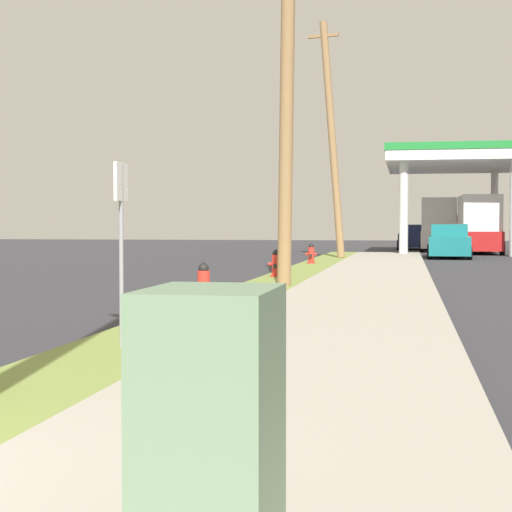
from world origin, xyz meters
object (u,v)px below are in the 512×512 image
object	(u,v)px
street_sign_post	(121,215)
car_navy_by_near_pump	(413,238)
utility_pole_background	(332,138)
utility_pole_midground	(287,59)
truck_red_at_forecourt	(478,226)
truck_white_on_apron	(440,226)
fire_hydrant_second	(204,286)
utility_cabinet	(211,444)
fire_hydrant_third	(276,265)
fire_hydrant_fourth	(311,255)
car_teal_by_far_pump	(449,243)

from	to	relation	value
street_sign_post	car_navy_by_near_pump	xyz separation A→B (m)	(3.57, 43.80, -0.91)
utility_pole_background	utility_pole_midground	bearing A→B (deg)	-88.24
truck_red_at_forecourt	truck_white_on_apron	bearing A→B (deg)	113.33
fire_hydrant_second	utility_cabinet	world-z (taller)	utility_cabinet
fire_hydrant_third	street_sign_post	bearing A→B (deg)	-88.68
street_sign_post	fire_hydrant_third	bearing A→B (deg)	91.32
truck_red_at_forecourt	fire_hydrant_third	bearing A→B (deg)	-107.28
fire_hydrant_fourth	car_teal_by_far_pump	xyz separation A→B (m)	(5.37, 8.94, 0.28)
utility_cabinet	truck_white_on_apron	size ratio (longest dim) A/B	0.18
utility_pole_midground	utility_pole_background	bearing A→B (deg)	91.76
fire_hydrant_fourth	utility_pole_midground	bearing A→B (deg)	-86.17
fire_hydrant_third	truck_white_on_apron	distance (m)	28.22
utility_pole_background	car_teal_by_far_pump	world-z (taller)	utility_pole_background
utility_pole_midground	utility_pole_background	distance (m)	16.98
utility_pole_midground	street_sign_post	world-z (taller)	utility_pole_midground
street_sign_post	utility_pole_midground	bearing A→B (deg)	87.01
car_teal_by_far_pump	truck_white_on_apron	bearing A→B (deg)	89.89
utility_pole_background	truck_white_on_apron	bearing A→B (deg)	69.83
fire_hydrant_third	truck_white_on_apron	xyz separation A→B (m)	(5.44, 27.67, 1.04)
street_sign_post	car_teal_by_far_pump	xyz separation A→B (m)	(5.12, 29.80, -0.91)
truck_red_at_forecourt	truck_white_on_apron	xyz separation A→B (m)	(-1.84, 4.26, 0.00)
utility_pole_midground	truck_red_at_forecourt	distance (m)	27.80
fire_hydrant_third	truck_red_at_forecourt	bearing A→B (deg)	72.72
car_teal_by_far_pump	street_sign_post	bearing A→B (deg)	-99.75
truck_white_on_apron	fire_hydrant_fourth	bearing A→B (deg)	-105.24
car_teal_by_far_pump	fire_hydrant_third	bearing A→B (deg)	-107.87
utility_pole_background	truck_red_at_forecourt	xyz separation A→B (m)	(7.00, 9.79, -3.85)
car_teal_by_far_pump	car_navy_by_near_pump	bearing A→B (deg)	96.31
car_navy_by_near_pump	car_teal_by_far_pump	size ratio (longest dim) A/B	0.99
utility_cabinet	truck_white_on_apron	xyz separation A→B (m)	(2.69, 46.40, 0.83)
fire_hydrant_third	car_teal_by_far_pump	size ratio (longest dim) A/B	0.16
truck_red_at_forecourt	car_navy_by_near_pump	bearing A→B (deg)	114.71
fire_hydrant_fourth	car_navy_by_near_pump	world-z (taller)	car_navy_by_near_pump
utility_cabinet	truck_red_at_forecourt	bearing A→B (deg)	83.87
fire_hydrant_fourth	utility_cabinet	xyz separation A→B (m)	(2.71, -26.61, 0.21)
utility_pole_midground	truck_white_on_apron	world-z (taller)	utility_pole_midground
fire_hydrant_second	car_navy_by_near_pump	xyz separation A→B (m)	(3.90, 38.70, 0.28)
car_navy_by_near_pump	truck_white_on_apron	size ratio (longest dim) A/B	0.69
street_sign_post	utility_pole_background	bearing A→B (deg)	90.04
fire_hydrant_fourth	truck_red_at_forecourt	size ratio (longest dim) A/B	0.12
fire_hydrant_third	car_navy_by_near_pump	size ratio (longest dim) A/B	0.17
car_navy_by_near_pump	fire_hydrant_third	bearing A→B (deg)	-97.16
utility_cabinet	truck_white_on_apron	bearing A→B (deg)	86.69
truck_red_at_forecourt	utility_pole_midground	bearing A→B (deg)	-103.61
street_sign_post	truck_red_at_forecourt	bearing A→B (deg)	79.14
utility_pole_midground	truck_white_on_apron	distance (m)	31.60
utility_pole_midground	utility_pole_background	size ratio (longest dim) A/B	0.99
fire_hydrant_third	utility_pole_background	xyz separation A→B (m)	(0.28, 13.61, 4.89)
utility_pole_background	car_navy_by_near_pump	size ratio (longest dim) A/B	2.28
utility_cabinet	truck_white_on_apron	world-z (taller)	truck_white_on_apron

